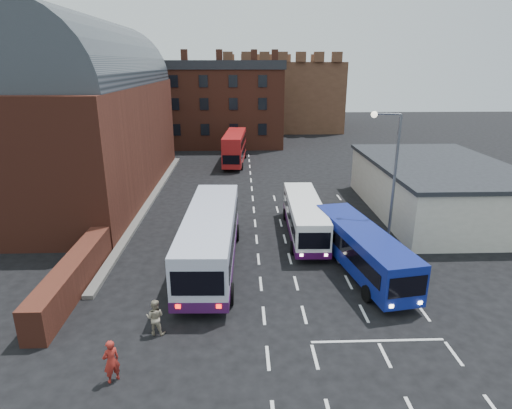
{
  "coord_description": "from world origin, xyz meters",
  "views": [
    {
      "loc": [
        -1.04,
        -19.07,
        11.86
      ],
      "look_at": [
        0.0,
        10.0,
        2.2
      ],
      "focal_mm": 30.0,
      "sensor_mm": 36.0,
      "label": 1
    }
  ],
  "objects_px": {
    "bus_white_inbound": "(304,215)",
    "pedestrian_red": "(111,361)",
    "bus_blue": "(362,248)",
    "bus_red_double": "(235,148)",
    "bus_white_outbound": "(210,235)",
    "street_lamp": "(390,170)",
    "pedestrian_beige": "(155,317)"
  },
  "relations": [
    {
      "from": "bus_white_inbound",
      "to": "pedestrian_red",
      "type": "bearing_deg",
      "value": 57.83
    },
    {
      "from": "bus_blue",
      "to": "bus_red_double",
      "type": "distance_m",
      "value": 30.03
    },
    {
      "from": "bus_white_outbound",
      "to": "bus_blue",
      "type": "xyz_separation_m",
      "value": [
        8.93,
        -1.23,
        -0.41
      ]
    },
    {
      "from": "street_lamp",
      "to": "pedestrian_beige",
      "type": "height_order",
      "value": "street_lamp"
    },
    {
      "from": "bus_white_outbound",
      "to": "street_lamp",
      "type": "height_order",
      "value": "street_lamp"
    },
    {
      "from": "bus_white_inbound",
      "to": "bus_red_double",
      "type": "height_order",
      "value": "bus_red_double"
    },
    {
      "from": "bus_blue",
      "to": "pedestrian_beige",
      "type": "xyz_separation_m",
      "value": [
        -11.03,
        -5.7,
        -0.73
      ]
    },
    {
      "from": "bus_white_inbound",
      "to": "bus_white_outbound",
      "type": "bearing_deg",
      "value": 36.62
    },
    {
      "from": "street_lamp",
      "to": "pedestrian_red",
      "type": "relative_size",
      "value": 4.94
    },
    {
      "from": "bus_white_inbound",
      "to": "pedestrian_red",
      "type": "relative_size",
      "value": 5.3
    },
    {
      "from": "bus_white_inbound",
      "to": "bus_red_double",
      "type": "relative_size",
      "value": 1.01
    },
    {
      "from": "bus_blue",
      "to": "pedestrian_red",
      "type": "bearing_deg",
      "value": 25.91
    },
    {
      "from": "bus_red_double",
      "to": "street_lamp",
      "type": "height_order",
      "value": "street_lamp"
    },
    {
      "from": "bus_white_inbound",
      "to": "street_lamp",
      "type": "bearing_deg",
      "value": 152.55
    },
    {
      "from": "bus_blue",
      "to": "street_lamp",
      "type": "distance_m",
      "value": 5.46
    },
    {
      "from": "bus_red_double",
      "to": "pedestrian_beige",
      "type": "xyz_separation_m",
      "value": [
        -3.23,
        -34.7,
        -1.16
      ]
    },
    {
      "from": "bus_white_outbound",
      "to": "bus_white_inbound",
      "type": "xyz_separation_m",
      "value": [
        6.36,
        4.52,
        -0.44
      ]
    },
    {
      "from": "pedestrian_red",
      "to": "pedestrian_beige",
      "type": "relative_size",
      "value": 1.06
    },
    {
      "from": "bus_white_outbound",
      "to": "pedestrian_red",
      "type": "bearing_deg",
      "value": -106.05
    },
    {
      "from": "bus_blue",
      "to": "street_lamp",
      "type": "height_order",
      "value": "street_lamp"
    },
    {
      "from": "bus_white_inbound",
      "to": "bus_blue",
      "type": "relative_size",
      "value": 0.96
    },
    {
      "from": "bus_blue",
      "to": "pedestrian_beige",
      "type": "height_order",
      "value": "bus_blue"
    },
    {
      "from": "street_lamp",
      "to": "bus_white_inbound",
      "type": "bearing_deg",
      "value": 151.28
    },
    {
      "from": "bus_red_double",
      "to": "pedestrian_red",
      "type": "xyz_separation_m",
      "value": [
        -4.34,
        -37.75,
        -1.11
      ]
    },
    {
      "from": "street_lamp",
      "to": "pedestrian_beige",
      "type": "bearing_deg",
      "value": -146.63
    },
    {
      "from": "pedestrian_beige",
      "to": "street_lamp",
      "type": "bearing_deg",
      "value": -138.59
    },
    {
      "from": "pedestrian_beige",
      "to": "bus_blue",
      "type": "bearing_deg",
      "value": -144.62
    },
    {
      "from": "bus_red_double",
      "to": "bus_blue",
      "type": "bearing_deg",
      "value": 109.26
    },
    {
      "from": "bus_white_inbound",
      "to": "street_lamp",
      "type": "height_order",
      "value": "street_lamp"
    },
    {
      "from": "bus_white_outbound",
      "to": "pedestrian_red",
      "type": "height_order",
      "value": "bus_white_outbound"
    },
    {
      "from": "bus_white_inbound",
      "to": "bus_blue",
      "type": "height_order",
      "value": "bus_blue"
    },
    {
      "from": "street_lamp",
      "to": "pedestrian_red",
      "type": "bearing_deg",
      "value": -140.67
    }
  ]
}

